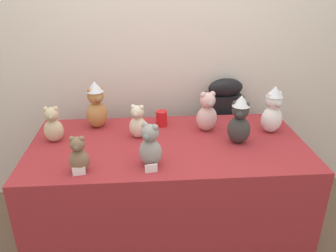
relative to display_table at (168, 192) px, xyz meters
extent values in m
cube|color=silver|center=(0.00, 0.69, 0.91)|extent=(7.00, 0.08, 2.60)
cube|color=maroon|center=(0.00, 0.00, 0.00)|extent=(1.78, 0.88, 0.78)
cube|color=black|center=(0.50, 0.57, 0.06)|extent=(0.29, 0.15, 0.89)
ellipsoid|color=black|center=(0.50, 0.57, 0.57)|extent=(0.29, 0.15, 0.15)
ellipsoid|color=#383533|center=(0.45, -0.03, 0.48)|extent=(0.18, 0.17, 0.18)
sphere|color=#383533|center=(0.45, -0.03, 0.61)|extent=(0.11, 0.11, 0.11)
sphere|color=#383533|center=(0.42, -0.01, 0.65)|extent=(0.04, 0.04, 0.04)
sphere|color=#383533|center=(0.48, -0.04, 0.65)|extent=(0.04, 0.04, 0.04)
sphere|color=#32302E|center=(0.44, -0.07, 0.60)|extent=(0.05, 0.05, 0.05)
cone|color=silver|center=(0.45, -0.03, 0.68)|extent=(0.11, 0.11, 0.07)
ellipsoid|color=beige|center=(-0.19, 0.10, 0.46)|extent=(0.14, 0.13, 0.15)
sphere|color=beige|center=(-0.19, 0.10, 0.57)|extent=(0.09, 0.09, 0.09)
sphere|color=beige|center=(-0.22, 0.11, 0.60)|extent=(0.03, 0.03, 0.03)
sphere|color=beige|center=(-0.17, 0.09, 0.60)|extent=(0.03, 0.03, 0.03)
sphere|color=#ABA08A|center=(-0.20, 0.07, 0.56)|extent=(0.04, 0.04, 0.04)
ellipsoid|color=#B27A42|center=(-0.48, 0.29, 0.48)|extent=(0.20, 0.19, 0.19)
sphere|color=#B27A42|center=(-0.48, 0.29, 0.62)|extent=(0.11, 0.11, 0.11)
sphere|color=#B27A42|center=(-0.51, 0.27, 0.67)|extent=(0.04, 0.04, 0.04)
sphere|color=#B27A42|center=(-0.45, 0.31, 0.67)|extent=(0.04, 0.04, 0.04)
sphere|color=olive|center=(-0.46, 0.25, 0.61)|extent=(0.05, 0.05, 0.05)
cone|color=silver|center=(-0.48, 0.29, 0.69)|extent=(0.12, 0.12, 0.07)
ellipsoid|color=gray|center=(-0.12, -0.27, 0.47)|extent=(0.17, 0.16, 0.16)
sphere|color=gray|center=(-0.12, -0.27, 0.59)|extent=(0.10, 0.10, 0.10)
sphere|color=gray|center=(-0.15, -0.25, 0.63)|extent=(0.04, 0.04, 0.04)
sphere|color=gray|center=(-0.09, -0.28, 0.63)|extent=(0.04, 0.04, 0.04)
sphere|color=slate|center=(-0.14, -0.31, 0.58)|extent=(0.04, 0.04, 0.04)
ellipsoid|color=white|center=(0.72, 0.12, 0.48)|extent=(0.18, 0.16, 0.18)
sphere|color=white|center=(0.72, 0.12, 0.62)|extent=(0.11, 0.11, 0.11)
sphere|color=white|center=(0.69, 0.11, 0.66)|extent=(0.04, 0.04, 0.04)
sphere|color=white|center=(0.75, 0.13, 0.66)|extent=(0.04, 0.04, 0.04)
sphere|color=#B4B3AF|center=(0.74, 0.07, 0.61)|extent=(0.05, 0.05, 0.05)
cone|color=silver|center=(0.72, 0.12, 0.68)|extent=(0.12, 0.12, 0.07)
ellipsoid|color=#CCB78E|center=(-0.74, 0.08, 0.46)|extent=(0.13, 0.12, 0.15)
sphere|color=#CCB78E|center=(-0.74, 0.08, 0.58)|extent=(0.09, 0.09, 0.09)
sphere|color=#CCB78E|center=(-0.77, 0.08, 0.61)|extent=(0.03, 0.03, 0.03)
sphere|color=#CCB78E|center=(-0.71, 0.09, 0.61)|extent=(0.03, 0.03, 0.03)
sphere|color=#9D8E71|center=(-0.73, 0.04, 0.57)|extent=(0.04, 0.04, 0.04)
ellipsoid|color=#7F6047|center=(-0.51, -0.31, 0.46)|extent=(0.11, 0.10, 0.14)
sphere|color=#7F6047|center=(-0.51, -0.31, 0.56)|extent=(0.08, 0.08, 0.08)
sphere|color=#7F6047|center=(-0.54, -0.31, 0.59)|extent=(0.03, 0.03, 0.03)
sphere|color=#7F6047|center=(-0.49, -0.31, 0.59)|extent=(0.03, 0.03, 0.03)
sphere|color=brown|center=(-0.51, -0.34, 0.55)|extent=(0.03, 0.03, 0.03)
ellipsoid|color=beige|center=(0.28, 0.17, 0.48)|extent=(0.17, 0.15, 0.18)
sphere|color=beige|center=(0.28, 0.17, 0.61)|extent=(0.11, 0.11, 0.11)
sphere|color=beige|center=(0.25, 0.17, 0.65)|extent=(0.04, 0.04, 0.04)
sphere|color=beige|center=(0.31, 0.18, 0.65)|extent=(0.04, 0.04, 0.04)
sphere|color=#A88783|center=(0.29, 0.13, 0.60)|extent=(0.04, 0.04, 0.04)
cylinder|color=red|center=(-0.03, 0.28, 0.44)|extent=(0.08, 0.08, 0.11)
cube|color=white|center=(-0.51, -0.35, 0.41)|extent=(0.07, 0.02, 0.05)
cube|color=white|center=(-0.12, -0.35, 0.41)|extent=(0.07, 0.02, 0.05)
camera|label=1|loc=(-0.15, -1.96, 1.40)|focal=36.29mm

